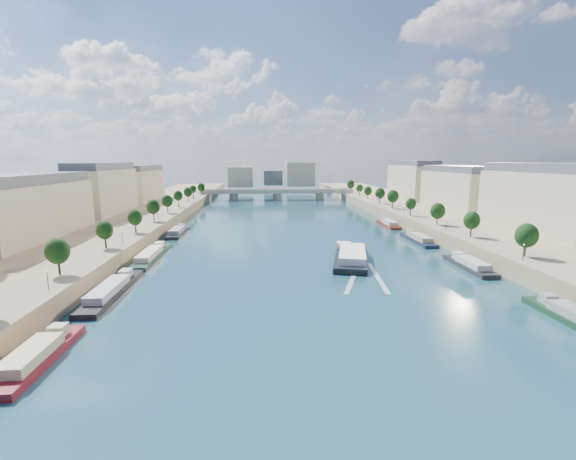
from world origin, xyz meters
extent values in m
plane|color=#0D353B|center=(0.00, 100.00, 0.00)|extent=(700.00, 700.00, 0.00)
cube|color=#9E8460|center=(-72.00, 100.00, 2.50)|extent=(44.00, 520.00, 5.00)
cube|color=#9E8460|center=(72.00, 100.00, 2.50)|extent=(44.00, 520.00, 5.00)
cube|color=gray|center=(-57.00, 100.00, 5.05)|extent=(14.00, 520.00, 0.10)
cube|color=gray|center=(57.00, 100.00, 5.05)|extent=(14.00, 520.00, 0.10)
cylinder|color=#382B1E|center=(-55.00, 42.00, 6.91)|extent=(0.50, 0.50, 3.82)
ellipsoid|color=black|center=(-55.00, 42.00, 10.50)|extent=(4.80, 4.80, 5.52)
cylinder|color=#382B1E|center=(-55.00, 66.00, 6.91)|extent=(0.50, 0.50, 3.82)
ellipsoid|color=black|center=(-55.00, 66.00, 10.50)|extent=(4.80, 4.80, 5.52)
cylinder|color=#382B1E|center=(-55.00, 90.00, 6.91)|extent=(0.50, 0.50, 3.82)
ellipsoid|color=black|center=(-55.00, 90.00, 10.50)|extent=(4.80, 4.80, 5.52)
cylinder|color=#382B1E|center=(-55.00, 114.00, 6.91)|extent=(0.50, 0.50, 3.82)
ellipsoid|color=black|center=(-55.00, 114.00, 10.50)|extent=(4.80, 4.80, 5.52)
cylinder|color=#382B1E|center=(-55.00, 138.00, 6.91)|extent=(0.50, 0.50, 3.82)
ellipsoid|color=black|center=(-55.00, 138.00, 10.50)|extent=(4.80, 4.80, 5.52)
cylinder|color=#382B1E|center=(-55.00, 162.00, 6.91)|extent=(0.50, 0.50, 3.82)
ellipsoid|color=black|center=(-55.00, 162.00, 10.50)|extent=(4.80, 4.80, 5.52)
cylinder|color=#382B1E|center=(-55.00, 186.00, 6.91)|extent=(0.50, 0.50, 3.82)
ellipsoid|color=black|center=(-55.00, 186.00, 10.50)|extent=(4.80, 4.80, 5.52)
cylinder|color=#382B1E|center=(-55.00, 210.00, 6.91)|extent=(0.50, 0.50, 3.82)
ellipsoid|color=black|center=(-55.00, 210.00, 10.50)|extent=(4.80, 4.80, 5.52)
cylinder|color=#382B1E|center=(-55.00, 234.00, 6.91)|extent=(0.50, 0.50, 3.82)
ellipsoid|color=black|center=(-55.00, 234.00, 10.50)|extent=(4.80, 4.80, 5.52)
cylinder|color=#382B1E|center=(55.00, 50.00, 6.91)|extent=(0.50, 0.50, 3.82)
ellipsoid|color=black|center=(55.00, 50.00, 10.50)|extent=(4.80, 4.80, 5.52)
cylinder|color=#382B1E|center=(55.00, 74.00, 6.91)|extent=(0.50, 0.50, 3.82)
ellipsoid|color=black|center=(55.00, 74.00, 10.50)|extent=(4.80, 4.80, 5.52)
cylinder|color=#382B1E|center=(55.00, 98.00, 6.91)|extent=(0.50, 0.50, 3.82)
ellipsoid|color=black|center=(55.00, 98.00, 10.50)|extent=(4.80, 4.80, 5.52)
cylinder|color=#382B1E|center=(55.00, 122.00, 6.91)|extent=(0.50, 0.50, 3.82)
ellipsoid|color=black|center=(55.00, 122.00, 10.50)|extent=(4.80, 4.80, 5.52)
cylinder|color=#382B1E|center=(55.00, 146.00, 6.91)|extent=(0.50, 0.50, 3.82)
ellipsoid|color=black|center=(55.00, 146.00, 10.50)|extent=(4.80, 4.80, 5.52)
cylinder|color=#382B1E|center=(55.00, 170.00, 6.91)|extent=(0.50, 0.50, 3.82)
ellipsoid|color=black|center=(55.00, 170.00, 10.50)|extent=(4.80, 4.80, 5.52)
cylinder|color=#382B1E|center=(55.00, 194.00, 6.91)|extent=(0.50, 0.50, 3.82)
ellipsoid|color=black|center=(55.00, 194.00, 10.50)|extent=(4.80, 4.80, 5.52)
cylinder|color=#382B1E|center=(55.00, 218.00, 6.91)|extent=(0.50, 0.50, 3.82)
ellipsoid|color=black|center=(55.00, 218.00, 10.50)|extent=(4.80, 4.80, 5.52)
cylinder|color=#382B1E|center=(55.00, 242.00, 6.91)|extent=(0.50, 0.50, 3.82)
ellipsoid|color=black|center=(55.00, 242.00, 10.50)|extent=(4.80, 4.80, 5.52)
cylinder|color=black|center=(-52.50, 30.00, 7.00)|extent=(0.14, 0.14, 4.00)
sphere|color=#FFE5B2|center=(-52.50, 30.00, 9.10)|extent=(0.36, 0.36, 0.36)
cylinder|color=black|center=(-52.50, 70.00, 7.00)|extent=(0.14, 0.14, 4.00)
sphere|color=#FFE5B2|center=(-52.50, 70.00, 9.10)|extent=(0.36, 0.36, 0.36)
cylinder|color=black|center=(-52.50, 110.00, 7.00)|extent=(0.14, 0.14, 4.00)
sphere|color=#FFE5B2|center=(-52.50, 110.00, 9.10)|extent=(0.36, 0.36, 0.36)
cylinder|color=black|center=(-52.50, 150.00, 7.00)|extent=(0.14, 0.14, 4.00)
sphere|color=#FFE5B2|center=(-52.50, 150.00, 9.10)|extent=(0.36, 0.36, 0.36)
cylinder|color=black|center=(-52.50, 190.00, 7.00)|extent=(0.14, 0.14, 4.00)
sphere|color=#FFE5B2|center=(-52.50, 190.00, 9.10)|extent=(0.36, 0.36, 0.36)
cylinder|color=black|center=(52.50, 45.00, 7.00)|extent=(0.14, 0.14, 4.00)
sphere|color=#FFE5B2|center=(52.50, 45.00, 9.10)|extent=(0.36, 0.36, 0.36)
cylinder|color=black|center=(52.50, 85.00, 7.00)|extent=(0.14, 0.14, 4.00)
sphere|color=#FFE5B2|center=(52.50, 85.00, 9.10)|extent=(0.36, 0.36, 0.36)
cylinder|color=black|center=(52.50, 125.00, 7.00)|extent=(0.14, 0.14, 4.00)
sphere|color=#FFE5B2|center=(52.50, 125.00, 9.10)|extent=(0.36, 0.36, 0.36)
cylinder|color=black|center=(52.50, 165.00, 7.00)|extent=(0.14, 0.14, 4.00)
sphere|color=#FFE5B2|center=(52.50, 165.00, 9.10)|extent=(0.36, 0.36, 0.36)
cylinder|color=black|center=(52.50, 205.00, 7.00)|extent=(0.14, 0.14, 4.00)
sphere|color=#FFE5B2|center=(52.50, 205.00, 9.10)|extent=(0.36, 0.36, 0.36)
cube|color=beige|center=(-85.00, 83.00, 15.00)|extent=(16.00, 52.00, 20.00)
cube|color=#474C54|center=(-85.00, 83.00, 26.60)|extent=(14.72, 50.44, 3.20)
cube|color=beige|center=(-85.00, 141.00, 15.00)|extent=(16.00, 52.00, 20.00)
cube|color=#474C54|center=(-85.00, 141.00, 26.60)|extent=(14.72, 50.44, 3.20)
cube|color=beige|center=(-85.00, 199.00, 15.00)|extent=(16.00, 52.00, 20.00)
cube|color=#474C54|center=(-85.00, 199.00, 26.60)|extent=(14.72, 50.44, 3.20)
cube|color=beige|center=(85.00, 83.00, 15.00)|extent=(16.00, 52.00, 20.00)
cube|color=#474C54|center=(85.00, 83.00, 26.60)|extent=(14.72, 50.44, 3.20)
cube|color=beige|center=(85.00, 141.00, 15.00)|extent=(16.00, 52.00, 20.00)
cube|color=#474C54|center=(85.00, 141.00, 26.60)|extent=(14.72, 50.44, 3.20)
cube|color=beige|center=(85.00, 199.00, 15.00)|extent=(16.00, 52.00, 20.00)
cube|color=#474C54|center=(85.00, 199.00, 26.60)|extent=(14.72, 50.44, 3.20)
cube|color=beige|center=(-30.00, 310.00, 14.00)|extent=(22.00, 18.00, 18.00)
cube|color=beige|center=(25.00, 320.00, 16.00)|extent=(26.00, 20.00, 22.00)
cube|color=#474C54|center=(0.00, 335.00, 12.00)|extent=(18.00, 16.00, 14.00)
cube|color=#C1B79E|center=(0.00, 242.61, 6.20)|extent=(112.00, 11.00, 2.20)
cube|color=#C1B79E|center=(0.00, 237.61, 7.70)|extent=(112.00, 0.80, 0.90)
cube|color=#C1B79E|center=(0.00, 247.61, 7.70)|extent=(112.00, 0.80, 0.90)
cylinder|color=#C1B79E|center=(-32.00, 242.61, 2.50)|extent=(6.40, 6.40, 5.00)
cylinder|color=#C1B79E|center=(0.00, 242.61, 2.50)|extent=(6.40, 6.40, 5.00)
cylinder|color=#C1B79E|center=(32.00, 242.61, 2.50)|extent=(6.40, 6.40, 5.00)
cube|color=#C1B79E|center=(-52.00, 242.61, 2.50)|extent=(6.00, 12.00, 5.00)
cube|color=#C1B79E|center=(52.00, 242.61, 2.50)|extent=(6.00, 12.00, 5.00)
cube|color=black|center=(14.53, 67.18, 0.52)|extent=(15.90, 32.53, 2.24)
cube|color=white|center=(14.53, 64.68, 2.64)|extent=(11.82, 21.49, 2.01)
cube|color=white|center=(14.53, 76.58, 2.54)|extent=(5.22, 4.68, 1.80)
cube|color=silver|center=(11.33, 50.18, 0.02)|extent=(10.14, 24.80, 0.04)
cube|color=silver|center=(17.73, 50.18, 0.02)|extent=(4.04, 25.98, 0.04)
cube|color=maroon|center=(-45.50, 12.51, 0.30)|extent=(5.00, 20.45, 1.80)
cube|color=#C1B991|center=(-45.50, 10.88, 2.00)|extent=(4.10, 11.25, 1.60)
cube|color=#C1B991|center=(-45.50, 18.65, 2.10)|extent=(2.50, 2.45, 1.80)
cube|color=black|center=(-45.50, 42.00, 0.30)|extent=(5.00, 29.62, 1.80)
cube|color=#B8BDC5|center=(-45.50, 39.63, 2.00)|extent=(4.10, 16.29, 1.60)
cube|color=#B8BDC5|center=(-45.50, 50.88, 2.10)|extent=(2.50, 3.55, 1.80)
cube|color=#163826|center=(-45.50, 73.88, 0.30)|extent=(5.00, 30.53, 1.80)
cube|color=#F6E6C4|center=(-45.50, 71.44, 2.00)|extent=(4.10, 16.79, 1.60)
cube|color=#F6E6C4|center=(-45.50, 83.04, 2.10)|extent=(2.50, 3.66, 1.80)
cube|color=black|center=(-45.50, 111.92, 0.30)|extent=(5.00, 23.37, 1.80)
cube|color=#94939C|center=(-45.50, 110.05, 2.00)|extent=(4.10, 12.86, 1.60)
cube|color=#94939C|center=(-45.50, 118.93, 2.10)|extent=(2.50, 2.80, 1.80)
cube|color=#153620|center=(45.50, 20.56, 0.30)|extent=(5.00, 20.81, 1.80)
cube|color=gray|center=(45.50, 26.80, 2.10)|extent=(2.50, 2.50, 1.80)
cube|color=#232426|center=(45.50, 56.27, 0.30)|extent=(5.00, 21.19, 1.80)
cube|color=beige|center=(45.50, 54.57, 2.00)|extent=(4.10, 11.65, 1.60)
cube|color=beige|center=(45.50, 62.62, 2.10)|extent=(2.50, 2.54, 1.80)
cube|color=#192237|center=(45.50, 91.71, 0.30)|extent=(5.00, 24.27, 1.80)
cube|color=#B8AB8A|center=(45.50, 89.76, 2.00)|extent=(4.10, 13.35, 1.60)
cube|color=#B8AB8A|center=(45.50, 98.99, 2.10)|extent=(2.50, 2.91, 1.80)
cube|color=maroon|center=(45.50, 125.10, 0.30)|extent=(5.00, 20.91, 1.80)
cube|color=#B2B5BE|center=(45.50, 123.42, 2.00)|extent=(4.10, 11.50, 1.60)
cube|color=#B2B5BE|center=(45.50, 131.37, 2.10)|extent=(2.50, 2.51, 1.80)
camera|label=1|loc=(-11.93, -42.97, 29.75)|focal=24.00mm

